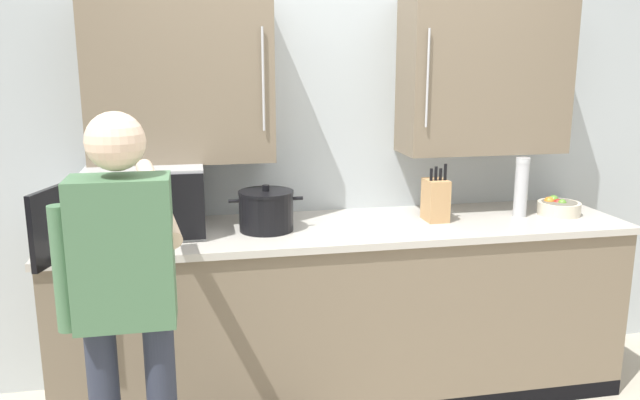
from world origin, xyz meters
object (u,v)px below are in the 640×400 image
Objects in this scene: knife_block at (436,200)px; person_figure at (126,295)px; microwave_oven at (140,200)px; thermos_flask at (521,187)px; stock_pot at (266,211)px; fruit_bowl at (559,207)px.

knife_block is 0.19× the size of person_figure.
thermos_flask is (1.99, -0.04, -0.01)m from microwave_oven.
knife_block is at bearing 179.20° from thermos_flask.
microwave_oven reaches higher than knife_block.
knife_block is at bearing 1.23° from stock_pot.
fruit_bowl is at bearing -1.39° from thermos_flask.
knife_block is 0.83× the size of stock_pot.
fruit_bowl is (0.23, -0.01, -0.12)m from thermos_flask.
fruit_bowl is at bearing 21.08° from person_figure.
microwave_oven is 0.49× the size of person_figure.
fruit_bowl is (1.61, 0.01, -0.06)m from stock_pot.
fruit_bowl is (2.22, -0.05, -0.13)m from microwave_oven.
knife_block is at bearing -1.33° from microwave_oven.
person_figure is (-1.49, -0.86, -0.09)m from knife_block.
stock_pot is at bearing -178.77° from knife_block.
microwave_oven is 0.61m from stock_pot.
person_figure is at bearing -149.98° from knife_block.
stock_pot is 1.38m from thermos_flask.
microwave_oven reaches higher than fruit_bowl.
stock_pot is at bearing -5.12° from microwave_oven.
knife_block is at bearing 179.01° from fruit_bowl.
fruit_bowl is at bearing -0.99° from knife_block.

